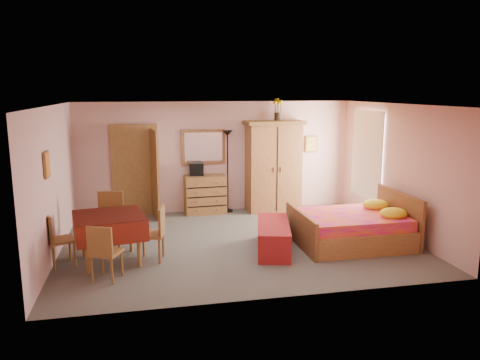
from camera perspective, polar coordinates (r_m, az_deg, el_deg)
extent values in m
plane|color=#615E56|center=(9.02, -0.23, -7.57)|extent=(6.50, 6.50, 0.00)
plane|color=brown|center=(8.56, -0.24, 9.17)|extent=(6.50, 6.50, 0.00)
cube|color=#D29D98|center=(11.12, -2.84, 2.84)|extent=(6.50, 0.10, 2.60)
cube|color=#D29D98|center=(6.32, 4.35, -3.42)|extent=(6.50, 0.10, 2.60)
cube|color=#D29D98|center=(8.66, -21.81, -0.26)|extent=(0.10, 5.00, 2.60)
cube|color=#D29D98|center=(9.87, 18.58, 1.25)|extent=(0.10, 5.00, 2.60)
cube|color=#9E6B35|center=(11.00, -12.62, 1.05)|extent=(1.06, 0.12, 2.15)
cube|color=white|center=(10.87, 15.27, 3.08)|extent=(0.08, 1.40, 1.95)
cube|color=orange|center=(8.00, -22.51, 1.74)|extent=(0.04, 0.32, 0.42)
cube|color=#D8BF59|center=(11.66, 8.68, 4.35)|extent=(0.30, 0.04, 0.40)
cube|color=#936031|center=(11.01, -4.26, -1.76)|extent=(0.98, 0.52, 0.90)
cube|color=silver|center=(11.03, -4.49, 4.06)|extent=(1.04, 0.08, 0.82)
cube|color=black|center=(10.92, -5.33, 1.32)|extent=(0.33, 0.25, 0.30)
cube|color=black|center=(11.04, -1.51, 1.05)|extent=(0.29, 0.29, 1.94)
cube|color=#9E6235|center=(11.16, 4.08, 1.70)|extent=(1.40, 0.76, 2.15)
cube|color=yellow|center=(11.12, 4.58, 8.59)|extent=(0.22, 0.22, 0.52)
cube|color=#D6148A|center=(9.04, 13.37, -4.67)|extent=(2.07, 1.63, 0.96)
cube|color=maroon|center=(8.54, 4.08, -6.93)|extent=(0.90, 1.59, 0.50)
cube|color=maroon|center=(8.21, -15.56, -6.87)|extent=(1.30, 1.30, 0.82)
cube|color=olive|center=(7.48, -15.99, -8.40)|extent=(0.53, 0.53, 0.89)
cube|color=olive|center=(8.89, -15.63, -4.82)|extent=(0.52, 0.52, 1.02)
cube|color=#A57337|center=(8.28, -20.99, -6.77)|extent=(0.53, 0.53, 0.90)
cube|color=#A56938|center=(8.11, -10.81, -6.46)|extent=(0.51, 0.51, 0.93)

